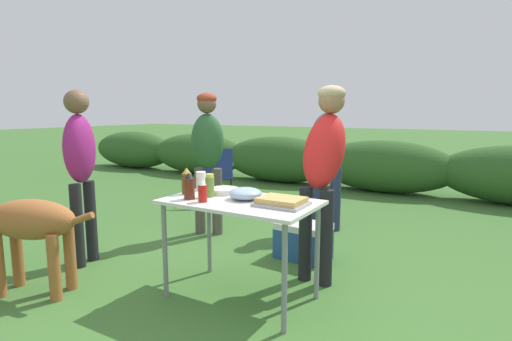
{
  "coord_description": "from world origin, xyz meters",
  "views": [
    {
      "loc": [
        1.51,
        -2.36,
        1.38
      ],
      "look_at": [
        -0.13,
        0.44,
        0.89
      ],
      "focal_mm": 28.0,
      "sensor_mm": 36.0,
      "label": 1
    }
  ],
  "objects": [
    {
      "name": "food_tray",
      "position": [
        0.33,
        0.01,
        0.77
      ],
      "size": [
        0.34,
        0.26,
        0.06
      ],
      "color": "#9E9EA3",
      "rests_on": "folding_table"
    },
    {
      "name": "standing_person_in_red_jacket",
      "position": [
        -1.58,
        -0.14,
        0.95
      ],
      "size": [
        0.3,
        0.36,
        1.56
      ],
      "rotation": [
        0.0,
        0.0,
        1.81
      ],
      "color": "black",
      "rests_on": "ground"
    },
    {
      "name": "folding_table",
      "position": [
        0.0,
        0.0,
        0.66
      ],
      "size": [
        1.1,
        0.64,
        0.74
      ],
      "color": "silver",
      "rests_on": "ground"
    },
    {
      "name": "paper_cup_stack",
      "position": [
        -0.48,
        0.16,
        0.82
      ],
      "size": [
        0.08,
        0.08,
        0.15
      ],
      "primitive_type": "cylinder",
      "color": "white",
      "rests_on": "folding_table"
    },
    {
      "name": "dog",
      "position": [
        -1.45,
        -0.74,
        0.54
      ],
      "size": [
        1.04,
        0.56,
        0.8
      ],
      "rotation": [
        0.0,
        0.0,
        1.97
      ],
      "color": "#9E5B2D",
      "rests_on": "ground"
    },
    {
      "name": "mixing_bowl",
      "position": [
        0.01,
        0.05,
        0.78
      ],
      "size": [
        0.24,
        0.24,
        0.09
      ],
      "primitive_type": "ellipsoid",
      "color": "#99B2CC",
      "rests_on": "folding_table"
    },
    {
      "name": "ground_plane",
      "position": [
        0.0,
        0.0,
        0.0
      ],
      "size": [
        60.0,
        60.0,
        0.0
      ],
      "primitive_type": "plane",
      "color": "#3D6B2D"
    },
    {
      "name": "standing_person_in_olive_jacket",
      "position": [
        -0.07,
        1.96,
        0.93
      ],
      "size": [
        0.44,
        0.36,
        1.56
      ],
      "rotation": [
        0.0,
        0.0,
        0.21
      ],
      "color": "#232D4C",
      "rests_on": "ground"
    },
    {
      "name": "cooler_box",
      "position": [
        0.07,
        0.98,
        0.17
      ],
      "size": [
        0.5,
        0.35,
        0.34
      ],
      "rotation": [
        0.0,
        0.0,
        6.22
      ],
      "color": "#234C93",
      "rests_on": "ground"
    },
    {
      "name": "standing_person_with_beanie",
      "position": [
        0.38,
        0.65,
        1.0
      ],
      "size": [
        0.37,
        0.48,
        1.58
      ],
      "rotation": [
        0.0,
        0.0,
        -0.08
      ],
      "color": "black",
      "rests_on": "ground"
    },
    {
      "name": "plate_stack",
      "position": [
        -0.24,
        0.15,
        0.76
      ],
      "size": [
        0.23,
        0.23,
        0.04
      ],
      "primitive_type": "cylinder",
      "color": "white",
      "rests_on": "folding_table"
    },
    {
      "name": "camp_chair_green_behind_table",
      "position": [
        -1.97,
        2.45,
        0.47
      ],
      "size": [
        0.71,
        0.75,
        0.83
      ],
      "rotation": [
        0.0,
        0.0,
        0.58
      ],
      "color": "navy",
      "rests_on": "ground"
    },
    {
      "name": "relish_jar",
      "position": [
        -0.26,
        -0.01,
        0.82
      ],
      "size": [
        0.07,
        0.07,
        0.17
      ],
      "color": "olive",
      "rests_on": "folding_table"
    },
    {
      "name": "ketchup_bottle",
      "position": [
        -0.2,
        -0.18,
        0.81
      ],
      "size": [
        0.06,
        0.06,
        0.16
      ],
      "color": "red",
      "rests_on": "folding_table"
    },
    {
      "name": "beer_bottle",
      "position": [
        -0.48,
        -0.02,
        0.84
      ],
      "size": [
        0.08,
        0.08,
        0.21
      ],
      "color": "brown",
      "rests_on": "folding_table"
    },
    {
      "name": "standing_person_in_navy_coat",
      "position": [
        -1.16,
        1.14,
        0.97
      ],
      "size": [
        0.43,
        0.38,
        1.57
      ],
      "rotation": [
        0.0,
        0.0,
        0.39
      ],
      "color": "#4C473D",
      "rests_on": "ground"
    },
    {
      "name": "bbq_sauce_bottle",
      "position": [
        -0.34,
        -0.15,
        0.83
      ],
      "size": [
        0.08,
        0.08,
        0.2
      ],
      "color": "#562314",
      "rests_on": "folding_table"
    },
    {
      "name": "shrub_hedge",
      "position": [
        -0.0,
        4.55,
        0.44
      ],
      "size": [
        14.4,
        0.9,
        0.89
      ],
      "color": "#2D5623",
      "rests_on": "ground"
    }
  ]
}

